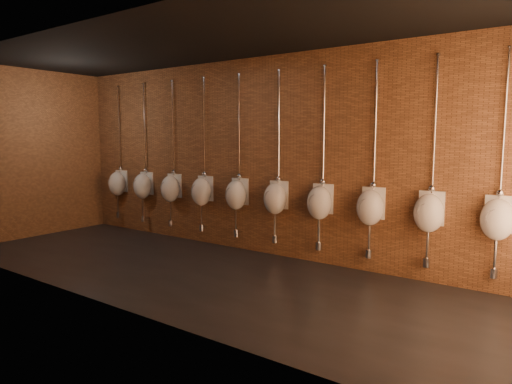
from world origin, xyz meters
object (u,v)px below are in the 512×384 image
at_px(urinal_6, 320,202).
at_px(urinal_1, 143,185).
at_px(urinal_2, 171,188).
at_px(urinal_4, 236,194).
at_px(urinal_5, 275,198).
at_px(urinal_8, 429,212).
at_px(urinal_0, 118,183).
at_px(urinal_3, 202,191).
at_px(urinal_7, 370,207).
at_px(urinal_9, 497,218).

bearing_deg(urinal_6, urinal_1, 180.00).
bearing_deg(urinal_2, urinal_4, 0.00).
distance_m(urinal_2, urinal_4, 1.57).
height_order(urinal_5, urinal_8, same).
xyz_separation_m(urinal_0, urinal_3, (2.36, 0.00, 0.00)).
distance_m(urinal_3, urinal_7, 3.15).
relative_size(urinal_3, urinal_8, 1.00).
bearing_deg(urinal_3, urinal_5, 0.00).
distance_m(urinal_0, urinal_5, 3.93).
height_order(urinal_3, urinal_5, same).
bearing_deg(urinal_5, urinal_0, 180.00).
height_order(urinal_1, urinal_2, same).
relative_size(urinal_3, urinal_9, 1.00).
xyz_separation_m(urinal_6, urinal_9, (2.36, 0.00, 0.00)).
distance_m(urinal_1, urinal_6, 3.93).
distance_m(urinal_0, urinal_2, 1.57).
relative_size(urinal_1, urinal_5, 1.00).
bearing_deg(urinal_4, urinal_7, 0.00).
height_order(urinal_1, urinal_4, same).
distance_m(urinal_4, urinal_7, 2.36).
xyz_separation_m(urinal_5, urinal_8, (2.36, 0.00, 0.00)).
relative_size(urinal_3, urinal_5, 1.00).
distance_m(urinal_5, urinal_7, 1.57).
relative_size(urinal_2, urinal_6, 1.00).
relative_size(urinal_4, urinal_5, 1.00).
bearing_deg(urinal_4, urinal_6, 0.00).
bearing_deg(urinal_0, urinal_8, 0.00).
height_order(urinal_3, urinal_6, same).
height_order(urinal_3, urinal_7, same).
relative_size(urinal_0, urinal_7, 1.00).
height_order(urinal_3, urinal_4, same).
xyz_separation_m(urinal_1, urinal_9, (6.29, 0.00, 0.00)).
bearing_deg(urinal_1, urinal_7, 0.00).
xyz_separation_m(urinal_0, urinal_4, (3.15, 0.00, 0.00)).
relative_size(urinal_7, urinal_9, 1.00).
distance_m(urinal_5, urinal_8, 2.36).
xyz_separation_m(urinal_2, urinal_7, (3.93, 0.00, 0.00)).
height_order(urinal_1, urinal_8, same).
xyz_separation_m(urinal_3, urinal_5, (1.57, 0.00, 0.00)).
bearing_deg(urinal_3, urinal_9, 0.00).
bearing_deg(urinal_6, urinal_9, 0.00).
bearing_deg(urinal_5, urinal_4, 180.00).
bearing_deg(urinal_0, urinal_9, 0.00).
bearing_deg(urinal_4, urinal_3, 180.00).
relative_size(urinal_3, urinal_6, 1.00).
xyz_separation_m(urinal_3, urinal_6, (2.36, 0.00, 0.00)).
relative_size(urinal_1, urinal_9, 1.00).
relative_size(urinal_0, urinal_4, 1.00).
distance_m(urinal_1, urinal_7, 4.72).
bearing_deg(urinal_1, urinal_9, 0.00).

